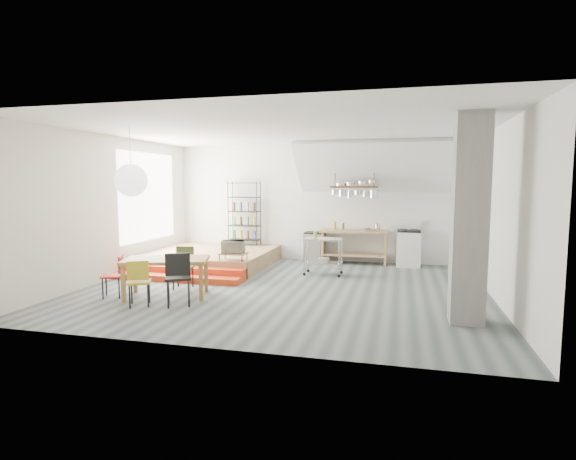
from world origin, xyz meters
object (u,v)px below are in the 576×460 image
(dining_table, at_px, (166,262))
(rolling_cart, at_px, (323,251))
(stove, at_px, (408,248))
(mini_fridge, at_px, (314,247))

(dining_table, height_order, rolling_cart, rolling_cart)
(stove, bearing_deg, mini_fridge, 178.99)
(stove, distance_m, mini_fridge, 2.50)
(dining_table, height_order, mini_fridge, mini_fridge)
(rolling_cart, distance_m, mini_fridge, 1.77)
(stove, relative_size, mini_fridge, 1.44)
(dining_table, relative_size, rolling_cart, 1.95)
(rolling_cart, bearing_deg, stove, 40.60)
(rolling_cart, height_order, mini_fridge, rolling_cart)
(stove, bearing_deg, rolling_cart, -140.10)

